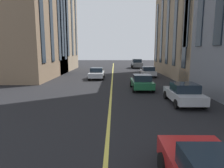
# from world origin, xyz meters

# --- Properties ---
(lane_centre_line) EXTENTS (80.00, 0.16, 0.01)m
(lane_centre_line) POSITION_xyz_m (20.00, 0.00, 0.00)
(lane_centre_line) COLOR #D8C64C
(lane_centre_line) RESTS_ON ground_plane
(car_silver_far) EXTENTS (3.90, 1.89, 1.40)m
(car_silver_far) POSITION_xyz_m (15.22, -4.90, 0.70)
(car_silver_far) COLOR #B7BABF
(car_silver_far) RESTS_ON ground_plane
(car_silver_parked_a) EXTENTS (3.90, 1.89, 1.40)m
(car_silver_parked_a) POSITION_xyz_m (29.57, -4.90, 0.70)
(car_silver_parked_a) COLOR #B7BABF
(car_silver_parked_a) RESTS_ON ground_plane
(car_silver_trailing) EXTENTS (3.90, 1.89, 1.40)m
(car_silver_trailing) POSITION_xyz_m (27.34, 1.98, 0.70)
(car_silver_trailing) COLOR #B7BABF
(car_silver_trailing) RESTS_ON ground_plane
(car_green_mid) EXTENTS (3.90, 1.89, 1.40)m
(car_green_mid) POSITION_xyz_m (20.14, -2.76, 0.70)
(car_green_mid) COLOR #1E6038
(car_green_mid) RESTS_ON ground_plane
(car_grey_near) EXTENTS (4.70, 2.14, 1.88)m
(car_grey_near) POSITION_xyz_m (43.52, -4.90, 0.97)
(car_grey_near) COLOR slate
(car_grey_near) RESTS_ON ground_plane
(building_left_near) EXTENTS (14.34, 10.19, 19.36)m
(building_left_near) POSITION_xyz_m (37.81, 12.53, 9.68)
(building_left_near) COLOR gray
(building_left_near) RESTS_ON ground_plane
(building_left_far) EXTENTS (13.28, 9.78, 15.66)m
(building_left_far) POSITION_xyz_m (29.01, 12.33, 7.83)
(building_left_far) COLOR #846B51
(building_left_far) RESTS_ON ground_plane
(building_right_far) EXTENTS (17.41, 13.98, 12.37)m
(building_right_far) POSITION_xyz_m (30.00, -14.43, 6.18)
(building_right_far) COLOR gray
(building_right_far) RESTS_ON ground_plane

